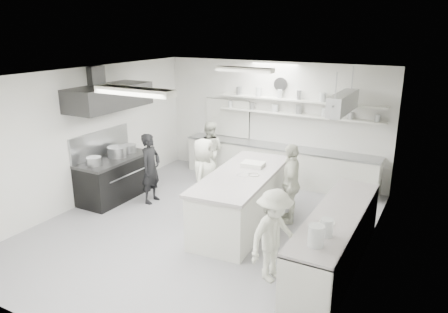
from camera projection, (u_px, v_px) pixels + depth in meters
The scene contains 27 objects.
floor at pixel (203, 228), 8.45m from camera, with size 6.00×7.00×0.02m, color #9796A2.
ceiling at pixel (200, 74), 7.56m from camera, with size 6.00×7.00×0.02m, color white.
wall_back at pixel (273, 121), 10.94m from camera, with size 6.00×0.04×3.00m, color silver.
wall_front at pixel (48, 231), 5.06m from camera, with size 6.00×0.04×3.00m, color silver.
wall_left at pixel (85, 137), 9.37m from camera, with size 0.04×7.00×3.00m, color silver.
wall_right at pixel (366, 182), 6.63m from camera, with size 0.04×7.00×3.00m, color silver.
stove at pixel (115, 179), 9.83m from camera, with size 0.80×1.80×0.90m, color black.
exhaust_hood at pixel (109, 97), 9.28m from camera, with size 0.85×2.00×0.50m, color #323232.
back_counter at pixel (278, 164), 10.86m from camera, with size 5.00×0.60×0.92m, color silver.
shelf_lower at pixel (297, 115), 10.44m from camera, with size 4.20×0.26×0.04m, color silver.
shelf_upper at pixel (298, 100), 10.34m from camera, with size 4.20×0.26×0.04m, color silver.
pass_through_window at pixel (228, 118), 11.53m from camera, with size 1.30×0.04×1.00m, color black.
wall_clock at pixel (281, 84), 10.54m from camera, with size 0.32×0.32×0.05m, color silver.
right_counter at pixel (335, 242), 6.93m from camera, with size 0.74×3.30×0.94m, color silver.
pot_rack at pixel (343, 103), 8.87m from camera, with size 0.30×1.60×0.40m, color #9D9FA3.
light_fixture_front at pixel (134, 91), 6.07m from camera, with size 1.30×0.25×0.10m, color silver.
light_fixture_rear at pixel (245, 70), 9.09m from camera, with size 1.30×0.25×0.10m, color silver.
prep_island at pixel (242, 201), 8.43m from camera, with size 1.06×2.84×1.05m, color silver.
stove_pot at pixel (118, 153), 9.77m from camera, with size 0.45×0.45×0.28m, color #9D9FA3.
cook_stove at pixel (151, 168), 9.49m from camera, with size 0.58×0.38×1.58m, color black.
cook_back at pixel (209, 151), 10.94m from camera, with size 0.74×0.58×1.53m, color beige.
cook_island_left at pixel (204, 177), 8.88m from camera, with size 0.80×0.52×1.64m, color beige.
cook_island_right at pixel (291, 183), 8.51m from camera, with size 0.96×0.40×1.64m, color beige.
cook_right at pixel (274, 236), 6.53m from camera, with size 0.97×0.56×1.50m, color beige.
bowl_island_a at pixel (243, 176), 8.17m from camera, with size 0.23×0.23×0.06m, color #9D9FA3.
bowl_island_b at pixel (254, 176), 8.16m from camera, with size 0.21×0.21×0.07m, color silver.
bowl_right at pixel (327, 224), 6.42m from camera, with size 0.24×0.24×0.06m, color silver.
Camera 1 is at (4.03, -6.53, 3.83)m, focal length 34.17 mm.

